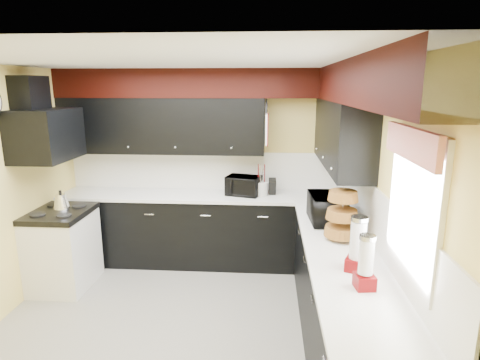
% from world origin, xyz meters
% --- Properties ---
extents(ground, '(3.60, 3.60, 0.00)m').
position_xyz_m(ground, '(0.00, 0.00, 0.00)').
color(ground, gray).
rests_on(ground, ground).
extents(wall_back, '(3.60, 0.06, 2.50)m').
position_xyz_m(wall_back, '(0.00, 1.80, 1.25)').
color(wall_back, '#E0C666').
rests_on(wall_back, ground).
extents(wall_right, '(0.06, 3.60, 2.50)m').
position_xyz_m(wall_right, '(1.80, 0.00, 1.25)').
color(wall_right, '#E0C666').
rests_on(wall_right, ground).
extents(ceiling, '(3.60, 3.60, 0.06)m').
position_xyz_m(ceiling, '(0.00, 0.00, 2.50)').
color(ceiling, white).
rests_on(ceiling, wall_back).
extents(cab_back, '(3.60, 0.60, 0.90)m').
position_xyz_m(cab_back, '(0.00, 1.50, 0.45)').
color(cab_back, black).
rests_on(cab_back, ground).
extents(cab_right, '(0.60, 3.00, 0.90)m').
position_xyz_m(cab_right, '(1.50, -0.30, 0.45)').
color(cab_right, black).
rests_on(cab_right, ground).
extents(counter_back, '(3.62, 0.64, 0.04)m').
position_xyz_m(counter_back, '(0.00, 1.50, 0.92)').
color(counter_back, white).
rests_on(counter_back, cab_back).
extents(counter_right, '(0.64, 3.02, 0.04)m').
position_xyz_m(counter_right, '(1.50, -0.30, 0.92)').
color(counter_right, white).
rests_on(counter_right, cab_right).
extents(splash_back, '(3.60, 0.02, 0.50)m').
position_xyz_m(splash_back, '(0.00, 1.79, 1.19)').
color(splash_back, white).
rests_on(splash_back, counter_back).
extents(splash_right, '(0.02, 3.60, 0.50)m').
position_xyz_m(splash_right, '(1.79, 0.00, 1.19)').
color(splash_right, white).
rests_on(splash_right, counter_right).
extents(upper_back, '(2.60, 0.35, 0.70)m').
position_xyz_m(upper_back, '(-0.50, 1.62, 1.80)').
color(upper_back, black).
rests_on(upper_back, wall_back).
extents(upper_right, '(0.35, 1.80, 0.70)m').
position_xyz_m(upper_right, '(1.62, 0.90, 1.80)').
color(upper_right, black).
rests_on(upper_right, wall_right).
extents(soffit_back, '(3.60, 0.36, 0.35)m').
position_xyz_m(soffit_back, '(0.00, 1.62, 2.33)').
color(soffit_back, black).
rests_on(soffit_back, wall_back).
extents(soffit_right, '(0.36, 3.24, 0.35)m').
position_xyz_m(soffit_right, '(1.62, -0.18, 2.33)').
color(soffit_right, black).
rests_on(soffit_right, wall_right).
extents(stove, '(0.60, 0.75, 0.86)m').
position_xyz_m(stove, '(-1.50, 0.75, 0.43)').
color(stove, white).
rests_on(stove, ground).
extents(cooktop, '(0.62, 0.77, 0.06)m').
position_xyz_m(cooktop, '(-1.50, 0.75, 0.89)').
color(cooktop, black).
rests_on(cooktop, stove).
extents(hood, '(0.50, 0.78, 0.55)m').
position_xyz_m(hood, '(-1.55, 0.75, 1.78)').
color(hood, black).
rests_on(hood, wall_left).
extents(hood_duct, '(0.24, 0.40, 0.40)m').
position_xyz_m(hood_duct, '(-1.68, 0.75, 2.20)').
color(hood_duct, black).
rests_on(hood_duct, wall_left).
extents(window, '(0.03, 0.86, 0.96)m').
position_xyz_m(window, '(1.79, -0.90, 1.55)').
color(window, white).
rests_on(window, wall_right).
extents(valance, '(0.04, 0.88, 0.20)m').
position_xyz_m(valance, '(1.73, -0.90, 1.95)').
color(valance, red).
rests_on(valance, wall_right).
extents(pan_top, '(0.03, 0.22, 0.40)m').
position_xyz_m(pan_top, '(0.82, 1.55, 2.00)').
color(pan_top, black).
rests_on(pan_top, upper_back).
extents(pan_mid, '(0.03, 0.28, 0.46)m').
position_xyz_m(pan_mid, '(0.82, 1.42, 1.75)').
color(pan_mid, black).
rests_on(pan_mid, upper_back).
extents(pan_low, '(0.03, 0.24, 0.42)m').
position_xyz_m(pan_low, '(0.82, 1.68, 1.72)').
color(pan_low, black).
rests_on(pan_low, upper_back).
extents(cut_board, '(0.03, 0.26, 0.35)m').
position_xyz_m(cut_board, '(0.83, 1.30, 1.80)').
color(cut_board, white).
rests_on(cut_board, upper_back).
extents(baskets, '(0.27, 0.27, 0.50)m').
position_xyz_m(baskets, '(1.52, 0.05, 1.18)').
color(baskets, brown).
rests_on(baskets, upper_right).
extents(deco_plate, '(0.03, 0.24, 0.24)m').
position_xyz_m(deco_plate, '(1.77, -0.35, 2.25)').
color(deco_plate, white).
rests_on(deco_plate, wall_right).
extents(toaster_oven, '(0.49, 0.44, 0.24)m').
position_xyz_m(toaster_oven, '(0.54, 1.50, 1.06)').
color(toaster_oven, black).
rests_on(toaster_oven, counter_back).
extents(microwave, '(0.37, 0.53, 0.28)m').
position_xyz_m(microwave, '(1.46, 0.53, 1.08)').
color(microwave, black).
rests_on(microwave, counter_right).
extents(utensil_crock, '(0.19, 0.19, 0.17)m').
position_xyz_m(utensil_crock, '(0.77, 1.49, 1.03)').
color(utensil_crock, silver).
rests_on(utensil_crock, counter_back).
extents(knife_block, '(0.10, 0.13, 0.20)m').
position_xyz_m(knife_block, '(0.91, 1.55, 1.04)').
color(knife_block, black).
rests_on(knife_block, counter_back).
extents(kettle, '(0.20, 0.20, 0.16)m').
position_xyz_m(kettle, '(-1.52, 0.85, 1.00)').
color(kettle, silver).
rests_on(kettle, cooktop).
extents(dispenser_a, '(0.20, 0.20, 0.40)m').
position_xyz_m(dispenser_a, '(1.53, -0.58, 1.14)').
color(dispenser_a, maroon).
rests_on(dispenser_a, counter_right).
extents(dispenser_b, '(0.14, 0.14, 0.35)m').
position_xyz_m(dispenser_b, '(1.52, -0.86, 1.11)').
color(dispenser_b, maroon).
rests_on(dispenser_b, counter_right).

